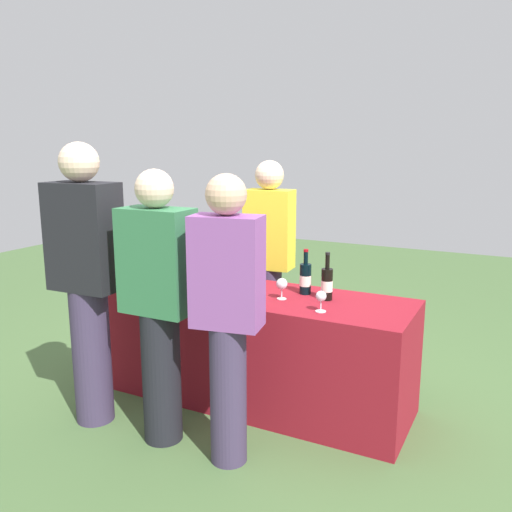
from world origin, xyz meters
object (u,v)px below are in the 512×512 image
object	(u,v)px
wine_glass_4	(321,297)
guest_0	(87,276)
wine_bottle_4	(327,283)
server_pouring	(269,257)
wine_bottle_3	(305,278)
wine_bottle_2	(230,268)
wine_glass_3	(282,284)
guest_2	(227,311)
wine_bottle_0	(178,261)
guest_1	(159,300)
menu_board	(228,298)
wine_glass_1	(227,278)
wine_glass_0	(172,270)
wine_glass_2	(234,281)
wine_bottle_1	(209,265)

from	to	relation	value
wine_glass_4	guest_0	xyz separation A→B (m)	(-1.32, -0.52, 0.09)
wine_bottle_4	server_pouring	bearing A→B (deg)	142.36
wine_bottle_3	wine_bottle_4	bearing A→B (deg)	-20.83
wine_bottle_2	wine_bottle_3	distance (m)	0.56
wine_glass_3	guest_2	xyz separation A→B (m)	(-0.01, -0.66, 0.01)
wine_bottle_0	wine_bottle_4	bearing A→B (deg)	-2.66
guest_0	wine_glass_3	bearing A→B (deg)	30.93
wine_bottle_3	guest_0	xyz separation A→B (m)	(-1.09, -0.84, 0.08)
wine_glass_4	guest_1	xyz separation A→B (m)	(-0.79, -0.51, 0.01)
wine_bottle_0	wine_glass_4	distance (m)	1.27
wine_bottle_0	menu_board	size ratio (longest dim) A/B	0.39
wine_bottle_3	wine_bottle_4	xyz separation A→B (m)	(0.17, -0.07, 0.00)
guest_0	guest_2	bearing A→B (deg)	-2.53
wine_bottle_4	wine_glass_1	size ratio (longest dim) A/B	2.38
guest_2	menu_board	distance (m)	1.83
guest_0	wine_glass_0	bearing A→B (deg)	72.99
wine_bottle_2	menu_board	world-z (taller)	wine_bottle_2
wine_glass_0	guest_0	bearing A→B (deg)	-104.76
wine_glass_2	guest_2	xyz separation A→B (m)	(0.29, -0.59, 0.01)
wine_bottle_3	server_pouring	bearing A→B (deg)	137.61
server_pouring	wine_glass_3	bearing A→B (deg)	117.07
wine_glass_2	menu_board	distance (m)	1.20
guest_2	wine_bottle_1	bearing A→B (deg)	116.72
wine_bottle_2	guest_0	distance (m)	0.99
wine_bottle_1	wine_bottle_4	bearing A→B (deg)	-5.14
wine_bottle_1	server_pouring	world-z (taller)	server_pouring
wine_glass_1	wine_glass_2	xyz separation A→B (m)	(0.09, -0.06, 0.01)
wine_bottle_4	wine_glass_1	bearing A→B (deg)	-169.45
wine_glass_2	guest_1	world-z (taller)	guest_1
wine_bottle_4	wine_glass_0	bearing A→B (deg)	-172.85
wine_bottle_2	guest_1	size ratio (longest dim) A/B	0.20
menu_board	wine_bottle_2	bearing A→B (deg)	-47.25
wine_glass_4	wine_glass_0	bearing A→B (deg)	174.42
wine_glass_4	guest_1	bearing A→B (deg)	-147.09
wine_bottle_3	guest_1	bearing A→B (deg)	-124.28
wine_bottle_1	wine_glass_0	distance (m)	0.28
wine_glass_1	wine_glass_4	bearing A→B (deg)	-10.18
guest_0	menu_board	size ratio (longest dim) A/B	2.05
wine_glass_2	wine_glass_4	distance (m)	0.63
wine_glass_0	guest_0	distance (m)	0.66
server_pouring	guest_2	xyz separation A→B (m)	(0.37, -1.28, -0.02)
wine_glass_3	server_pouring	distance (m)	0.73
wine_bottle_1	wine_glass_1	bearing A→B (deg)	-37.25
wine_glass_2	guest_0	world-z (taller)	guest_0
wine_bottle_2	wine_bottle_3	world-z (taller)	wine_bottle_2
wine_bottle_3	wine_glass_0	distance (m)	0.95
wine_glass_2	wine_glass_4	world-z (taller)	wine_glass_2
wine_bottle_4	wine_glass_4	size ratio (longest dim) A/B	2.42
wine_glass_2	server_pouring	xyz separation A→B (m)	(-0.08, 0.68, 0.03)
wine_glass_1	wine_glass_3	size ratio (longest dim) A/B	0.94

